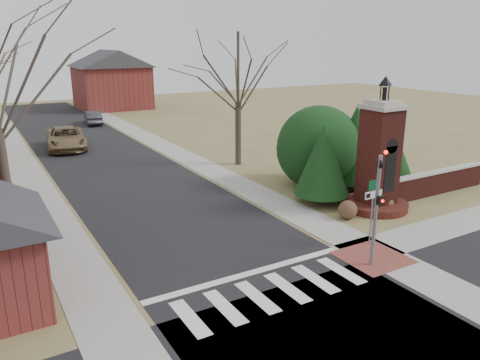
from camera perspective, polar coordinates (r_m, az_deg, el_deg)
ground at (r=15.43m, az=5.70°, el=-14.77°), size 120.00×120.00×0.00m
main_street at (r=34.45m, az=-16.24°, el=2.48°), size 8.00×70.00×0.01m
cross_street at (r=13.55m, az=13.62°, el=-20.15°), size 120.00×8.00×0.01m
crosswalk_zone at (r=15.98m, az=3.97°, el=-13.49°), size 8.00×2.20×0.02m
stop_bar at (r=17.08m, az=1.10°, el=-11.34°), size 8.00×0.35×0.02m
sidewalk_right_main at (r=36.00m, az=-8.21°, el=3.57°), size 2.00×60.00×0.02m
sidewalk_left at (r=33.64m, az=-24.81°, el=1.27°), size 2.00×60.00×0.02m
curb_apron at (r=18.94m, az=15.89°, el=-9.06°), size 2.40×2.40×0.02m
traffic_signal_pole at (r=17.38m, az=16.40°, el=-2.29°), size 0.28×0.41×4.50m
sign_post at (r=19.39m, az=15.89°, el=-2.27°), size 0.90×0.07×2.75m
brick_gate_monument at (r=23.70m, az=16.51°, el=1.62°), size 3.20×3.20×6.47m
brick_garden_wall at (r=27.46m, az=22.74°, el=-0.26°), size 7.50×0.50×1.30m
house_distant_right at (r=60.83m, az=-15.43°, el=11.89°), size 8.80×8.80×7.30m
evergreen_near at (r=23.85m, az=10.06°, el=2.48°), size 2.80×2.80×4.10m
evergreen_mid at (r=26.83m, az=13.86°, el=4.47°), size 3.40×3.40×4.70m
evergreen_far at (r=27.73m, az=18.18°, el=3.02°), size 2.40×2.40×3.30m
evergreen_mass at (r=26.82m, az=9.59°, el=4.28°), size 4.80×4.80×4.80m
bare_tree_3 at (r=30.73m, az=-0.23°, el=14.12°), size 7.00×7.00×9.70m
pickup_truck at (r=38.53m, az=-20.44°, el=4.80°), size 3.53×6.29×1.66m
distant_car at (r=49.39m, az=-17.48°, el=7.28°), size 1.95×4.26×1.35m
dry_shrub_left at (r=22.43m, az=12.99°, el=-3.56°), size 0.89×0.89×0.89m
dry_shrub_right at (r=24.15m, az=17.33°, el=-2.56°), size 0.80×0.80×0.80m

